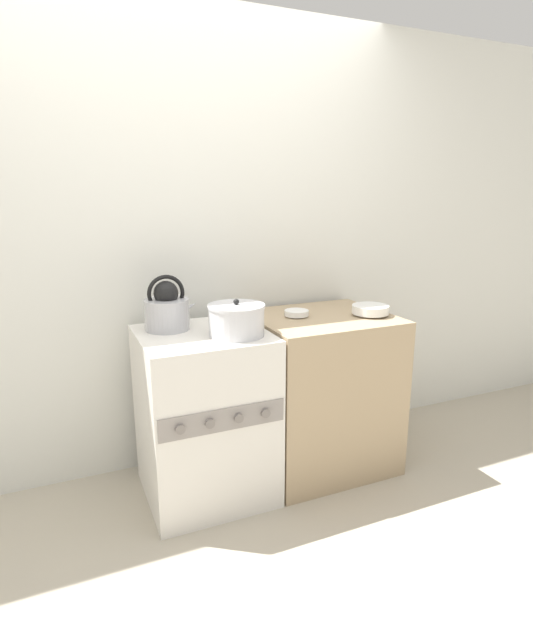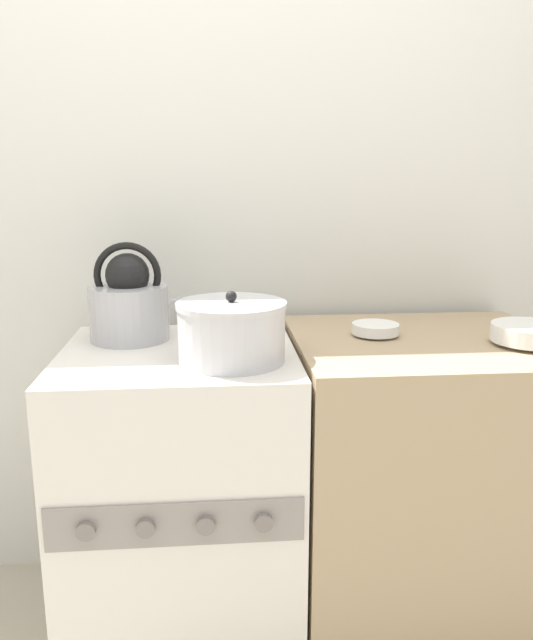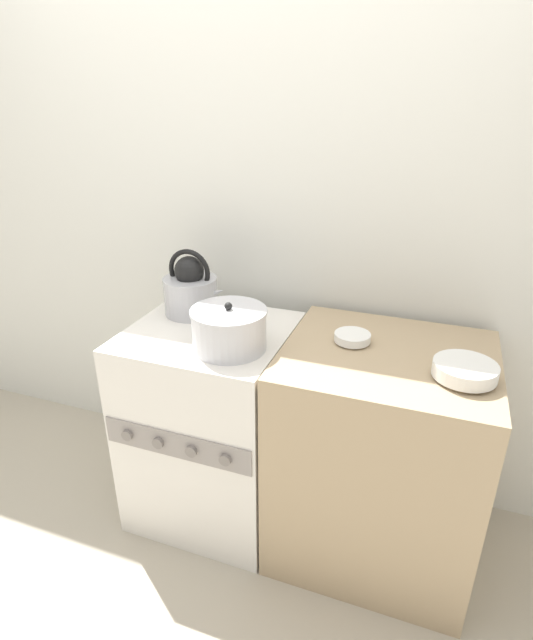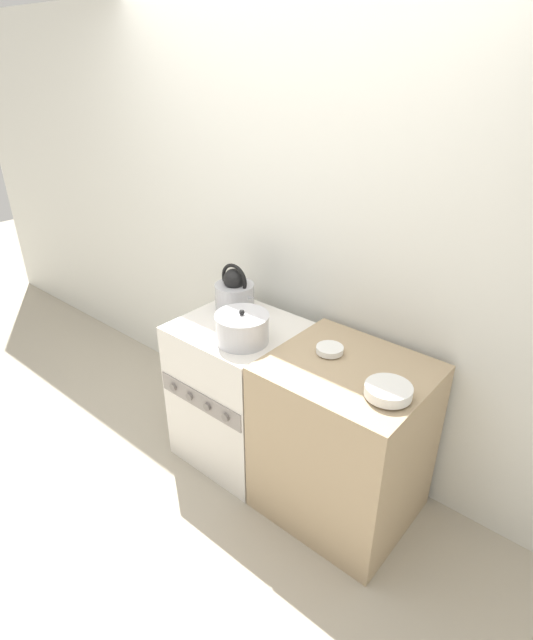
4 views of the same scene
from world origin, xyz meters
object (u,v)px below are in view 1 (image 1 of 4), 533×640
Objects in this scene: cooking_pot at (236,320)px; small_ceramic_bowl at (297,313)px; enamel_bowl at (370,310)px; stove at (205,415)px; kettle at (167,309)px.

small_ceramic_bowl is (0.41, 0.18, -0.04)m from cooking_pot.
enamel_bowl is 0.41m from small_ceramic_bowl.
stove is 1.06m from enamel_bowl.
enamel_bowl is 1.52× the size of small_ceramic_bowl.
cooking_pot reaches higher than stove.
enamel_bowl is (0.94, -0.07, 0.48)m from stove.
stove is 4.35× the size of enamel_bowl.
stove is 0.54m from cooking_pot.
stove is at bearing 175.92° from enamel_bowl.
cooking_pot reaches higher than small_ceramic_bowl.
kettle is 1.38× the size of enamel_bowl.
kettle is at bearing 136.11° from stove.
small_ceramic_bowl is at bearing 23.02° from cooking_pot.
small_ceramic_bowl is at bearing 7.04° from stove.
small_ceramic_bowl is at bearing 160.66° from enamel_bowl.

